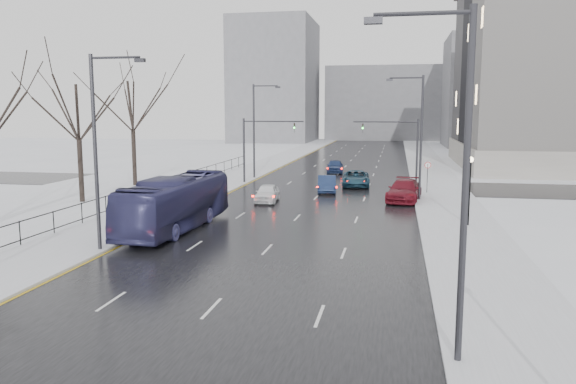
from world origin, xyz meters
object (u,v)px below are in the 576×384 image
Objects in this scene: tree_park_d at (82,203)px; streetlight_r_mid at (418,131)px; streetlight_r_near at (457,170)px; mast_signal_left at (254,143)px; bus at (176,203)px; tree_park_e at (135,186)px; mast_signal_right at (406,144)px; lamppost_r_mid at (470,181)px; streetlight_l_far at (256,126)px; streetlight_l_near at (99,143)px; sedan_right_near at (327,184)px; sedan_right_cross at (356,178)px; sedan_center_far at (335,166)px; no_uturn_sign at (428,168)px; sedan_right_far at (404,190)px; sedan_center_near at (267,193)px.

streetlight_r_mid is (25.97, 6.00, 5.62)m from tree_park_d.
mast_signal_left is at bearing 112.18° from streetlight_r_near.
tree_park_e is at bearing 124.39° from bus.
lamppost_r_mid is at bearing -78.46° from mast_signal_right.
streetlight_l_near is at bearing -90.00° from streetlight_l_far.
tree_park_d is 20.53m from sedan_right_near.
bus is at bearing -117.31° from sedan_right_cross.
streetlight_l_far is 11.47m from sedan_center_far.
mast_signal_right and mast_signal_left have the same top height.
no_uturn_sign is at bearing -64.89° from mast_signal_right.
tree_park_e is 1.35× the size of streetlight_l_far.
sedan_right_near is at bearing -2.23° from tree_park_e.
streetlight_r_mid is at bearing 105.82° from lamppost_r_mid.
streetlight_l_near reaches higher than sedan_right_far.
tree_park_e is 25.79m from sedan_right_far.
streetlight_l_far is at bearing 103.19° from sedan_center_near.
tree_park_d is 29.05m from mast_signal_right.
sedan_center_far is (-9.70, 15.06, -1.48)m from no_uturn_sign.
lamppost_r_mid is 0.95× the size of sedan_right_near.
sedan_center_far is at bearing 81.29° from bus.
no_uturn_sign reaches higher than sedan_center_far.
tree_park_d is 10.01m from tree_park_e.
mast_signal_right is at bearing 101.54° from lamppost_r_mid.
tree_park_e reaches higher than sedan_right_near.
mast_signal_right reaches higher than sedan_center_near.
sedan_right_cross reaches higher than sedan_right_near.
no_uturn_sign is at bearing 50.58° from bus.
tree_park_e is 5.00× the size of no_uturn_sign.
lamppost_r_mid is 25.71m from mast_signal_left.
no_uturn_sign reaches higher than sedan_right_far.
tree_park_e is 14.01m from streetlight_l_far.
tree_park_e reaches higher than lamppost_r_mid.
tree_park_d is 13.91m from bus.
sedan_right_cross is 9.26m from sedan_right_far.
streetlight_l_near is 25.38m from sedan_right_far.
streetlight_r_mid is at bearing 45.37° from bus.
tree_park_e is at bearing -159.81° from mast_signal_left.
mast_signal_left reaches higher than no_uturn_sign.
tree_park_d is 17.90m from streetlight_l_near.
no_uturn_sign is 0.49× the size of sedan_right_cross.
sedan_right_cross is at bearing 68.56° from bus.
bus reaches higher than sedan_center_near.
sedan_center_far is at bearing 42.62° from streetlight_l_far.
streetlight_l_near reaches higher than tree_park_e.
sedan_center_far is at bearing 78.89° from streetlight_l_near.
sedan_right_far is 1.28× the size of sedan_center_far.
mast_signal_left is at bearing 166.40° from no_uturn_sign.
streetlight_r_near is 2.40× the size of sedan_center_near.
streetlight_r_near is 1.70× the size of sedan_right_far.
no_uturn_sign is 14.54m from sedan_center_near.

